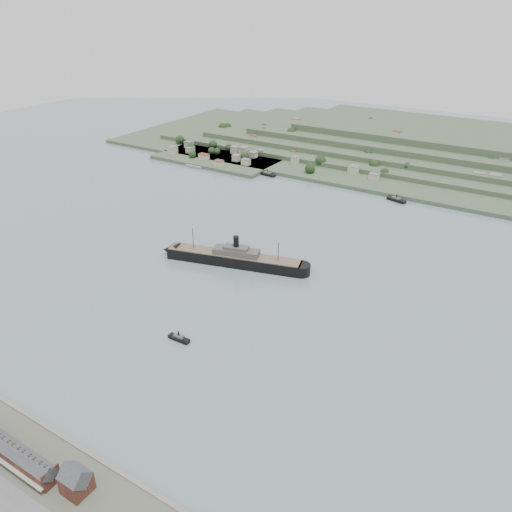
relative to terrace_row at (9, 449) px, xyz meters
The scene contains 8 objects.
ground 168.46m from the terrace_row, 86.59° to the left, with size 1400.00×1400.00×0.00m, color slate.
terrace_row is the anchor object (origin of this frame).
gabled_building 37.74m from the terrace_row, ahead, with size 10.40×10.18×14.09m.
far_peninsula 562.42m from the terrace_row, 86.14° to the left, with size 760.00×309.00×30.00m.
steamship 198.93m from the terrace_row, 96.54° to the left, with size 114.57×41.69×27.98m.
tugboat 104.33m from the terrace_row, 86.79° to the left, with size 14.02×4.06×6.27m.
ferry_west 407.30m from the terrace_row, 105.20° to the left, with size 20.13×7.46×7.38m.
ferry_east 393.37m from the terrace_row, 83.90° to the left, with size 20.20×10.48×7.30m.
Camera 1 is at (158.68, -239.85, 176.92)m, focal length 35.00 mm.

